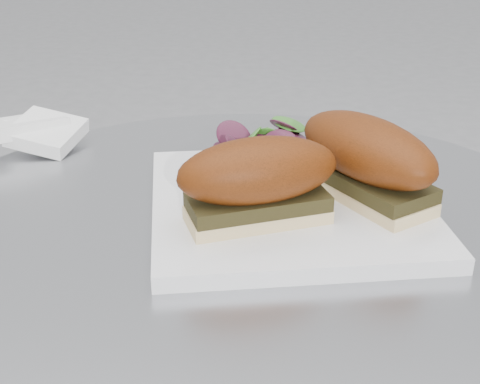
% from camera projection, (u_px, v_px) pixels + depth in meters
% --- Properties ---
extents(plate, '(0.31, 0.31, 0.02)m').
position_uv_depth(plate, '(288.00, 204.00, 0.67)').
color(plate, white).
rests_on(plate, table).
extents(sandwich_left, '(0.16, 0.12, 0.08)m').
position_uv_depth(sandwich_left, '(258.00, 179.00, 0.60)').
color(sandwich_left, beige).
rests_on(sandwich_left, plate).
extents(sandwich_right, '(0.16, 0.18, 0.08)m').
position_uv_depth(sandwich_right, '(366.00, 157.00, 0.65)').
color(sandwich_right, beige).
rests_on(sandwich_right, plate).
extents(salad, '(0.10, 0.10, 0.05)m').
position_uv_depth(salad, '(265.00, 144.00, 0.73)').
color(salad, '#3C882C').
rests_on(salad, plate).
extents(napkin, '(0.17, 0.17, 0.02)m').
position_uv_depth(napkin, '(35.00, 137.00, 0.83)').
color(napkin, white).
rests_on(napkin, table).
extents(saucer, '(0.13, 0.13, 0.01)m').
position_uv_depth(saucer, '(366.00, 153.00, 0.80)').
color(saucer, white).
rests_on(saucer, table).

